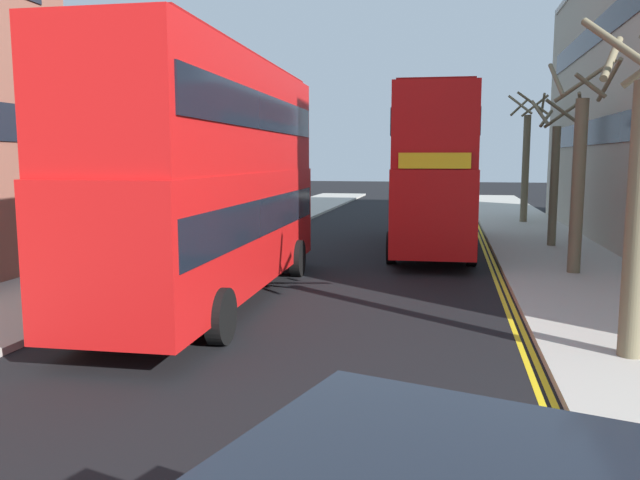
% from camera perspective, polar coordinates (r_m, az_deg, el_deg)
% --- Properties ---
extents(sidewalk_right, '(4.00, 80.00, 0.14)m').
position_cam_1_polar(sidewalk_right, '(17.32, 23.49, -4.08)').
color(sidewalk_right, '#ADA89E').
rests_on(sidewalk_right, ground).
extents(sidewalk_left, '(4.00, 80.00, 0.14)m').
position_cam_1_polar(sidewalk_left, '(19.38, -17.58, -2.64)').
color(sidewalk_left, '#ADA89E').
rests_on(sidewalk_left, ground).
extents(kerb_line_outer, '(0.10, 56.00, 0.01)m').
position_cam_1_polar(kerb_line_outer, '(15.08, 17.16, -5.71)').
color(kerb_line_outer, yellow).
rests_on(kerb_line_outer, ground).
extents(kerb_line_inner, '(0.10, 56.00, 0.01)m').
position_cam_1_polar(kerb_line_inner, '(15.06, 16.55, -5.70)').
color(kerb_line_inner, yellow).
rests_on(kerb_line_inner, ground).
extents(double_decker_bus_away, '(3.04, 10.87, 5.64)m').
position_cam_1_polar(double_decker_bus_away, '(14.72, -9.66, 6.10)').
color(double_decker_bus_away, red).
rests_on(double_decker_bus_away, ground).
extents(double_decker_bus_oncoming, '(3.13, 10.90, 5.64)m').
position_cam_1_polar(double_decker_bus_oncoming, '(23.19, 10.15, 6.56)').
color(double_decker_bus_oncoming, '#B20F0F').
rests_on(double_decker_bus_oncoming, ground).
extents(pedestrian_far, '(0.34, 0.22, 1.62)m').
position_cam_1_polar(pedestrian_far, '(19.62, 27.15, -0.29)').
color(pedestrian_far, '#2D2D38').
rests_on(pedestrian_far, sidewalk_right).
extents(street_tree_near, '(1.90, 1.90, 5.48)m').
position_cam_1_polar(street_tree_near, '(11.14, 27.24, 3.27)').
color(street_tree_near, '#6B6047').
rests_on(street_tree_near, sidewalk_right).
extents(street_tree_mid, '(1.84, 1.84, 6.00)m').
position_cam_1_polar(street_tree_mid, '(18.89, 22.58, 5.65)').
color(street_tree_mid, '#6B6047').
rests_on(street_tree_mid, sidewalk_right).
extents(street_tree_far, '(1.96, 1.95, 5.51)m').
position_cam_1_polar(street_tree_far, '(24.51, 20.73, 5.93)').
color(street_tree_far, '#6B6047').
rests_on(street_tree_far, sidewalk_right).
extents(street_tree_distant, '(2.03, 2.04, 6.46)m').
position_cam_1_polar(street_tree_distant, '(33.33, 18.34, 7.00)').
color(street_tree_distant, '#6B6047').
rests_on(street_tree_distant, sidewalk_right).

